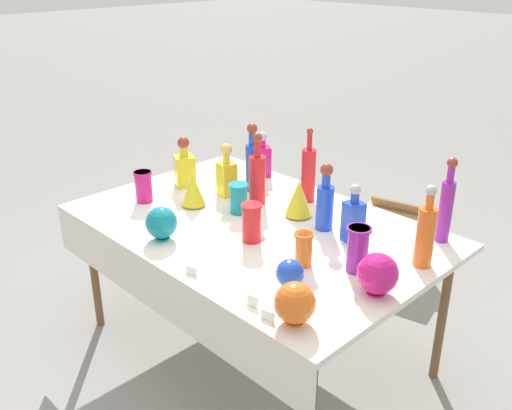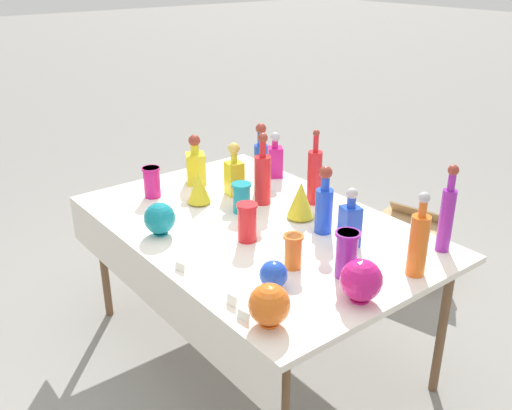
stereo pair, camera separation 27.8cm
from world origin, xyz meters
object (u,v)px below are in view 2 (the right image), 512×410
object	(u,v)px
round_bowl_1	(361,280)
tall_bottle_3	(324,205)
tall_bottle_5	(314,175)
round_bowl_2	(160,218)
round_bowl_3	(269,304)
cardboard_box_behind_left	(404,248)
tall_bottle_0	(419,242)
slender_vase_2	(293,250)
square_decanter_0	(275,159)
fluted_vase_1	(199,187)
slender_vase_1	(347,253)
slender_vase_3	(152,181)
square_decanter_2	(195,164)
slender_vase_4	(247,221)
square_decanter_3	(350,222)
round_bowl_0	(274,275)
tall_bottle_4	(263,176)
tall_bottle_2	(261,162)
tall_bottle_1	(447,214)
square_decanter_1	(234,173)
fluted_vase_0	(301,200)
slender_vase_0	(242,197)

from	to	relation	value
round_bowl_1	tall_bottle_3	bearing A→B (deg)	149.47
tall_bottle_5	round_bowl_2	distance (m)	0.85
round_bowl_3	cardboard_box_behind_left	world-z (taller)	round_bowl_3
tall_bottle_0	tall_bottle_5	distance (m)	0.82
tall_bottle_0	slender_vase_2	xyz separation A→B (m)	(-0.36, -0.37, -0.07)
square_decanter_0	fluted_vase_1	xyz separation A→B (m)	(0.06, -0.58, -0.02)
slender_vase_1	slender_vase_3	distance (m)	1.26
square_decanter_2	slender_vase_4	distance (m)	0.79
square_decanter_3	round_bowl_0	bearing A→B (deg)	-81.81
square_decanter_2	slender_vase_3	bearing A→B (deg)	-85.54
tall_bottle_4	cardboard_box_behind_left	xyz separation A→B (m)	(0.15, 1.09, -0.72)
tall_bottle_2	slender_vase_3	world-z (taller)	tall_bottle_2
tall_bottle_5	square_decanter_0	bearing A→B (deg)	168.18
tall_bottle_0	round_bowl_0	distance (m)	0.61
tall_bottle_1	cardboard_box_behind_left	bearing A→B (deg)	134.09
tall_bottle_3	fluted_vase_1	size ratio (longest dim) A/B	1.90
tall_bottle_5	tall_bottle_4	bearing A→B (deg)	-128.45
slender_vase_1	round_bowl_0	distance (m)	0.32
round_bowl_1	round_bowl_3	bearing A→B (deg)	-104.13
round_bowl_0	round_bowl_1	world-z (taller)	round_bowl_1
square_decanter_1	fluted_vase_0	world-z (taller)	square_decanter_1
round_bowl_3	tall_bottle_5	bearing A→B (deg)	128.55
square_decanter_2	round_bowl_0	distance (m)	1.22
slender_vase_3	round_bowl_3	xyz separation A→B (m)	(1.31, -0.25, -0.01)
round_bowl_0	slender_vase_3	bearing A→B (deg)	175.91
tall_bottle_0	slender_vase_0	distance (m)	0.97
tall_bottle_4	square_decanter_1	distance (m)	0.20
cardboard_box_behind_left	round_bowl_3	bearing A→B (deg)	-67.79
round_bowl_0	round_bowl_1	distance (m)	0.34
tall_bottle_5	fluted_vase_1	size ratio (longest dim) A/B	2.30
tall_bottle_2	square_decanter_1	world-z (taller)	tall_bottle_2
tall_bottle_0	square_decanter_0	size ratio (longest dim) A/B	1.34
square_decanter_1	round_bowl_0	distance (m)	1.00
round_bowl_1	cardboard_box_behind_left	world-z (taller)	round_bowl_1
square_decanter_0	square_decanter_1	distance (m)	0.36
fluted_vase_1	round_bowl_1	xyz separation A→B (m)	(1.17, -0.02, -0.00)
tall_bottle_4	slender_vase_0	bearing A→B (deg)	-80.69
tall_bottle_4	tall_bottle_5	distance (m)	0.27
tall_bottle_5	slender_vase_0	distance (m)	0.41
tall_bottle_0	slender_vase_3	world-z (taller)	tall_bottle_0
tall_bottle_0	tall_bottle_4	world-z (taller)	tall_bottle_4
fluted_vase_1	round_bowl_0	distance (m)	0.93
tall_bottle_3	slender_vase_2	xyz separation A→B (m)	(0.17, -0.34, -0.06)
fluted_vase_1	square_decanter_0	bearing A→B (deg)	96.16
slender_vase_1	fluted_vase_1	bearing A→B (deg)	-176.22
tall_bottle_4	slender_vase_3	xyz separation A→B (m)	(-0.44, -0.42, -0.06)
round_bowl_3	round_bowl_1	bearing A→B (deg)	75.87
slender_vase_0	round_bowl_0	bearing A→B (deg)	-27.13
round_bowl_1	cardboard_box_behind_left	xyz separation A→B (m)	(-0.81, 1.38, -0.66)
slender_vase_0	slender_vase_3	world-z (taller)	slender_vase_3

